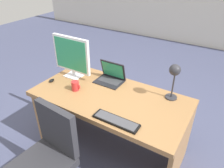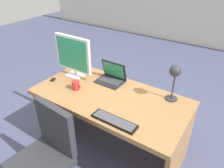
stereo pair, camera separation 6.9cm
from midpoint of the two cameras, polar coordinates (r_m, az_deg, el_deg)
name	(u,v)px [view 1 (the left image)]	position (r m, az deg, el deg)	size (l,w,h in m)	color
ground	(156,90)	(3.77, 11.24, -1.60)	(12.00, 12.00, 0.00)	#474C6B
desk	(112,108)	(2.36, -0.83, -6.53)	(1.63, 0.82, 0.75)	#9E7042
monitor	(72,56)	(2.51, -11.57, 7.48)	(0.49, 0.16, 0.49)	silver
laptop	(111,75)	(2.46, -0.99, 2.45)	(0.31, 0.24, 0.23)	black
keyboard	(116,121)	(1.89, 0.05, -9.84)	(0.43, 0.12, 0.02)	black
mouse	(52,81)	(2.56, -16.61, 0.90)	(0.04, 0.07, 0.03)	black
desk_lamp	(174,74)	(2.10, 15.44, 2.46)	(0.12, 0.15, 0.39)	#2D2D33
coffee_mug	(75,86)	(2.33, -10.62, -0.47)	(0.11, 0.08, 0.10)	red
office_chair	(49,165)	(2.14, -17.57, -19.93)	(0.56, 0.56, 0.93)	black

